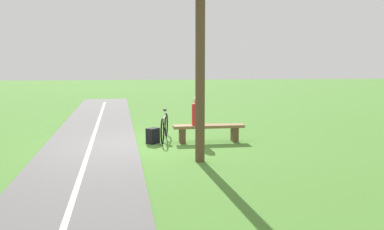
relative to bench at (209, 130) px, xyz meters
name	(u,v)px	position (x,y,z in m)	size (l,w,h in m)	color
ground_plane	(138,145)	(2.03, 0.20, -0.36)	(80.00, 80.00, 0.00)	#477A2D
paved_path	(75,192)	(2.98, 4.20, -0.35)	(2.53, 36.00, 0.02)	#565454
path_centre_line	(75,192)	(2.98, 4.20, -0.34)	(0.10, 32.00, 0.00)	silver
bench	(209,130)	(0.00, 0.00, 0.00)	(2.06, 0.48, 0.50)	brown
person_seated	(197,112)	(0.33, 0.01, 0.53)	(0.32, 0.32, 0.83)	#B2231E
bicycle	(164,127)	(1.25, -0.46, 0.03)	(0.28, 1.82, 0.91)	black
backpack	(153,136)	(1.61, 0.02, -0.14)	(0.41, 0.42, 0.44)	black
tree_far_right	(198,60)	(0.58, 2.20, 1.99)	(0.76, 1.22, 4.81)	brown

